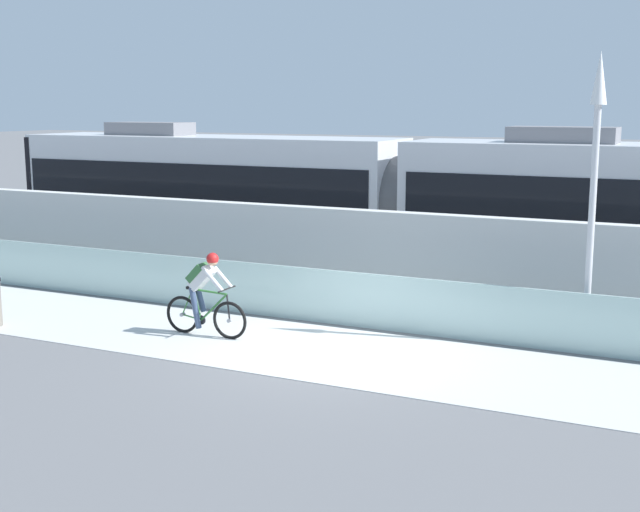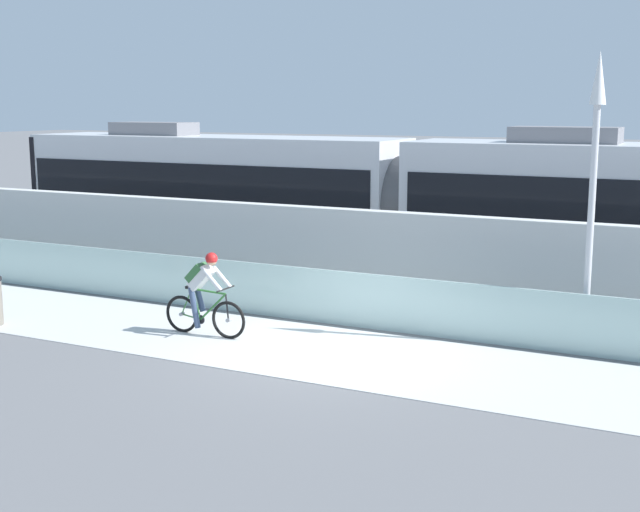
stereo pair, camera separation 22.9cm
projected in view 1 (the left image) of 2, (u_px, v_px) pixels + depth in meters
name	position (u px, v px, depth m)	size (l,w,h in m)	color
ground_plane	(326.00, 352.00, 14.82)	(200.00, 200.00, 0.00)	slate
bike_path_deck	(326.00, 352.00, 14.82)	(32.00, 3.20, 0.01)	silver
glass_parapet	(366.00, 301.00, 16.37)	(32.00, 0.05, 1.09)	silver
concrete_barrier_wall	(399.00, 260.00, 17.88)	(32.00, 0.36, 2.08)	silver
tram_rail_near	(434.00, 286.00, 20.26)	(32.00, 0.08, 0.01)	#595654
tram_rail_far	(451.00, 275.00, 21.54)	(32.00, 0.08, 0.01)	#595654
tram	(404.00, 203.00, 21.01)	(22.56, 2.54, 3.81)	silver
cyclist_on_bike	(205.00, 295.00, 15.74)	(1.77, 0.58, 1.61)	black
lamp_post_antenna	(595.00, 164.00, 14.41)	(0.28, 0.28, 5.20)	gray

